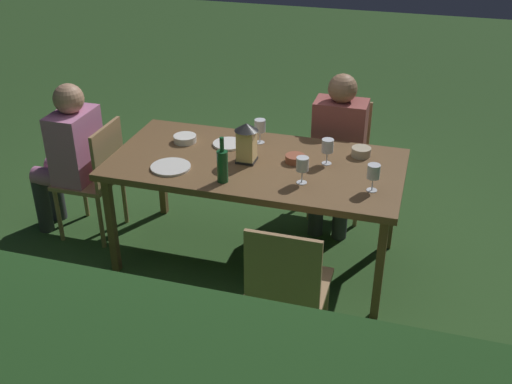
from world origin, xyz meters
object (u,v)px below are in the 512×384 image
(person_in_pink, at_px, (69,152))
(plate_b, at_px, (171,167))
(wine_glass_d, at_px, (260,127))
(wine_glass_a, at_px, (328,147))
(dining_table, at_px, (256,169))
(chair_side_right_a, at_px, (287,285))
(person_in_rust, at_px, (337,145))
(wine_glass_b, at_px, (302,165))
(plate_a, at_px, (229,144))
(lantern_centerpiece, at_px, (247,140))
(wine_glass_c, at_px, (374,173))
(bowl_olives, at_px, (295,158))
(bowl_bread, at_px, (185,138))
(chair_side_left_a, at_px, (341,152))
(chair_head_far, at_px, (96,175))
(green_bottle_on_table, at_px, (222,165))
(bowl_salad, at_px, (361,152))

(person_in_pink, height_order, plate_b, person_in_pink)
(wine_glass_d, bearing_deg, wine_glass_a, 158.91)
(dining_table, xyz_separation_m, chair_side_right_a, (-0.43, 0.86, -0.22))
(person_in_rust, distance_m, wine_glass_b, 0.91)
(person_in_pink, xyz_separation_m, person_in_rust, (-1.81, -0.67, 0.00))
(wine_glass_d, height_order, plate_a, wine_glass_d)
(lantern_centerpiece, bearing_deg, plate_a, -46.98)
(plate_b, bearing_deg, wine_glass_a, -159.93)
(wine_glass_c, height_order, bowl_olives, wine_glass_c)
(wine_glass_a, bearing_deg, lantern_centerpiece, 12.47)
(plate_a, height_order, plate_b, same)
(lantern_centerpiece, relative_size, bowl_olives, 2.06)
(wine_glass_c, xyz_separation_m, bowl_bread, (1.32, -0.34, -0.09))
(chair_side_left_a, xyz_separation_m, plate_b, (0.92, 1.11, 0.28))
(person_in_rust, height_order, plate_a, person_in_rust)
(chair_side_right_a, bearing_deg, chair_side_left_a, -90.00)
(person_in_rust, relative_size, wine_glass_d, 6.80)
(dining_table, distance_m, person_in_pink, 1.39)
(bowl_bread, bearing_deg, chair_head_far, 13.93)
(person_in_pink, xyz_separation_m, wine_glass_a, (-1.83, -0.10, 0.24))
(dining_table, distance_m, person_in_rust, 0.79)
(bowl_bread, bearing_deg, person_in_rust, -152.58)
(green_bottle_on_table, height_order, wine_glass_c, green_bottle_on_table)
(chair_head_far, distance_m, chair_side_right_a, 1.83)
(plate_a, xyz_separation_m, bowl_bread, (0.30, 0.04, 0.02))
(wine_glass_a, height_order, plate_b, wine_glass_a)
(chair_side_left_a, xyz_separation_m, wine_glass_a, (-0.02, 0.77, 0.39))
(wine_glass_a, relative_size, wine_glass_c, 1.00)
(lantern_centerpiece, distance_m, bowl_olives, 0.34)
(wine_glass_b, bearing_deg, lantern_centerpiece, -25.06)
(wine_glass_b, distance_m, bowl_bread, 0.98)
(wine_glass_b, xyz_separation_m, plate_b, (0.84, 0.04, -0.11))
(wine_glass_d, xyz_separation_m, bowl_olives, (-0.30, 0.23, -0.09))
(dining_table, relative_size, plate_a, 8.83)
(green_bottle_on_table, bearing_deg, wine_glass_a, -143.37)
(dining_table, distance_m, chair_side_right_a, 0.99)
(dining_table, distance_m, wine_glass_c, 0.81)
(bowl_salad, bearing_deg, wine_glass_c, 105.62)
(lantern_centerpiece, xyz_separation_m, green_bottle_on_table, (0.06, 0.31, -0.04))
(chair_head_far, distance_m, wine_glass_d, 1.23)
(wine_glass_c, height_order, bowl_salad, wine_glass_c)
(plate_b, relative_size, bowl_bread, 1.62)
(bowl_olives, bearing_deg, person_in_rust, -106.61)
(chair_head_far, bearing_deg, wine_glass_c, 174.67)
(person_in_pink, xyz_separation_m, chair_side_left_a, (-1.81, -0.86, -0.15))
(wine_glass_b, height_order, bowl_salad, wine_glass_b)
(chair_side_left_a, distance_m, bowl_olives, 0.87)
(dining_table, relative_size, green_bottle_on_table, 6.52)
(person_in_pink, bearing_deg, wine_glass_c, 175.15)
(dining_table, height_order, plate_b, plate_b)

